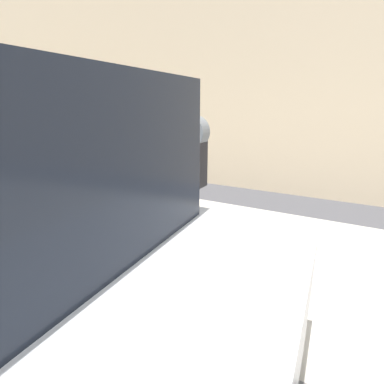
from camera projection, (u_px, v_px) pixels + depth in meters
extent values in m
cube|color=#BCB7AD|center=(241.00, 254.00, 3.34)|extent=(24.00, 2.80, 0.11)
cylinder|color=#2D2D30|center=(192.00, 246.00, 2.33)|extent=(0.07, 0.07, 0.98)
cube|color=black|center=(192.00, 164.00, 2.15)|extent=(0.18, 0.14, 0.33)
cube|color=gray|center=(187.00, 162.00, 2.08)|extent=(0.10, 0.01, 0.11)
cylinder|color=slate|center=(192.00, 132.00, 2.08)|extent=(0.23, 0.11, 0.23)
cylinder|color=black|center=(157.00, 307.00, 2.07)|extent=(0.64, 0.25, 0.63)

